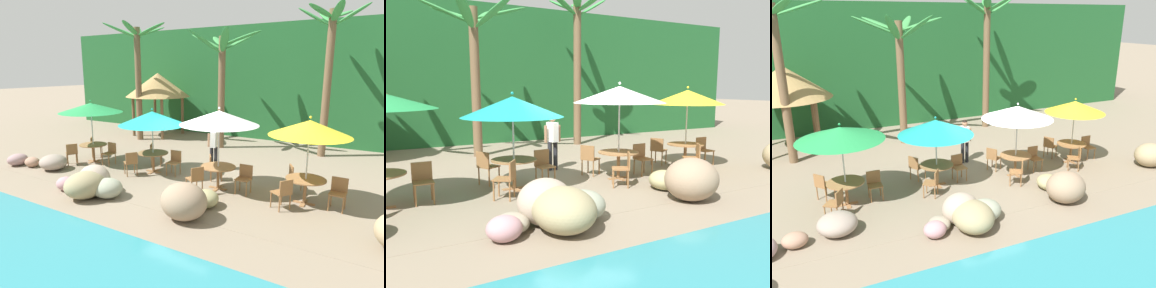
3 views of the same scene
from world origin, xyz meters
TOP-DOWN VIEW (x-y plane):
  - ground_plane at (0.00, 0.00)m, footprint 120.00×120.00m
  - terrace_deck at (0.00, 0.00)m, footprint 18.00×5.20m
  - foliage_backdrop at (0.00, 9.00)m, footprint 28.00×2.40m
  - rock_seawall at (-1.94, -2.61)m, footprint 15.72×2.99m
  - chair_green_seaward at (-3.73, 0.00)m, footprint 0.43×0.43m
  - umbrella_teal at (-1.65, 0.10)m, footprint 2.44×2.44m
  - dining_table_teal at (-1.65, 0.10)m, footprint 1.10×1.10m
  - chair_teal_seaward at (-0.81, 0.25)m, footprint 0.45×0.45m
  - chair_teal_inland at (-2.15, 0.79)m, footprint 0.58×0.58m
  - chair_teal_left at (-2.06, -0.66)m, footprint 0.59×0.59m
  - umbrella_white at (1.18, -0.24)m, footprint 2.44×2.44m
  - dining_table_white at (1.18, -0.24)m, footprint 1.10×1.10m
  - chair_white_seaward at (2.03, -0.14)m, footprint 0.42×0.43m
  - chair_white_inland at (0.66, 0.44)m, footprint 0.58×0.58m
  - chair_white_left at (0.82, -1.01)m, footprint 0.58×0.58m
  - umbrella_yellow at (3.81, -0.05)m, footprint 2.20×2.20m
  - dining_table_yellow at (3.81, -0.05)m, footprint 1.10×1.10m
  - chair_yellow_seaward at (4.66, 0.02)m, footprint 0.43×0.44m
  - chair_yellow_inland at (3.33, 0.66)m, footprint 0.57×0.57m
  - chair_yellow_left at (3.41, -0.80)m, footprint 0.59×0.59m
  - palm_tree_second at (-1.34, 4.96)m, footprint 3.74×3.33m
  - palm_tree_third at (3.17, 5.76)m, footprint 2.80×2.80m
  - waiter_in_white at (0.06, 1.58)m, footprint 0.52×0.38m

SIDE VIEW (x-z plane):
  - ground_plane at x=0.00m, z-range 0.00..0.00m
  - terrace_deck at x=0.00m, z-range 0.00..0.01m
  - rock_seawall at x=-1.94m, z-range -0.09..0.85m
  - chair_green_seaward at x=-3.73m, z-range 0.08..0.95m
  - chair_teal_seaward at x=-0.81m, z-range 0.08..0.95m
  - chair_teal_inland at x=-2.15m, z-range 0.08..0.95m
  - chair_teal_left at x=-2.06m, z-range 0.08..0.95m
  - chair_white_seaward at x=2.03m, z-range 0.08..0.95m
  - chair_white_inland at x=0.66m, z-range 0.08..0.95m
  - chair_white_left at x=0.82m, z-range 0.08..0.95m
  - chair_yellow_seaward at x=4.66m, z-range 0.08..0.95m
  - chair_yellow_inland at x=3.33m, z-range 0.08..0.95m
  - chair_yellow_left at x=3.41m, z-range 0.08..0.95m
  - dining_table_teal at x=-1.65m, z-range 0.24..0.98m
  - dining_table_white at x=1.18m, z-range 0.24..0.98m
  - dining_table_yellow at x=3.81m, z-range 0.24..0.98m
  - waiter_in_white at x=0.06m, z-range 0.14..1.84m
  - umbrella_teal at x=-1.65m, z-range 0.82..3.19m
  - umbrella_yellow at x=3.81m, z-range 0.92..3.41m
  - umbrella_white at x=1.18m, z-range 0.97..3.57m
  - foliage_backdrop at x=0.00m, z-range 0.00..6.00m
  - palm_tree_second at x=-1.34m, z-range 1.02..6.47m
  - palm_tree_third at x=3.17m, z-range 0.99..7.23m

